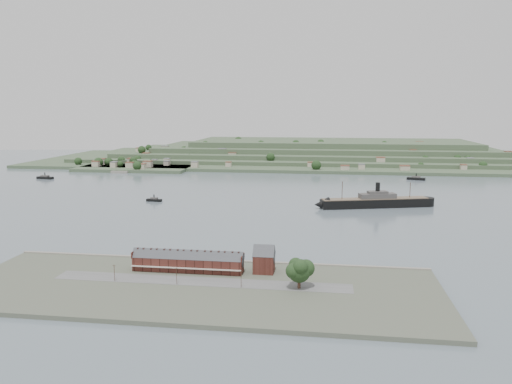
# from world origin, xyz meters

# --- Properties ---
(ground) EXTENTS (1400.00, 1400.00, 0.00)m
(ground) POSITION_xyz_m (0.00, 0.00, 0.00)
(ground) COLOR slate
(ground) RESTS_ON ground
(near_shore) EXTENTS (220.00, 80.00, 2.60)m
(near_shore) POSITION_xyz_m (0.00, -186.75, 1.01)
(near_shore) COLOR #4C5142
(near_shore) RESTS_ON ground
(terrace_row) EXTENTS (55.60, 9.80, 11.07)m
(terrace_row) POSITION_xyz_m (-10.00, -168.02, 6.84)
(terrace_row) COLOR #431E18
(terrace_row) RESTS_ON ground
(gabled_building) EXTENTS (10.40, 10.18, 14.09)m
(gabled_building) POSITION_xyz_m (27.50, -164.00, 8.19)
(gabled_building) COLOR #431E18
(gabled_building) RESTS_ON ground
(far_peninsula) EXTENTS (760.00, 309.00, 30.00)m
(far_peninsula) POSITION_xyz_m (27.91, 393.10, 11.88)
(far_peninsula) COLOR #394F35
(far_peninsula) RESTS_ON ground
(steamship) EXTENTS (101.97, 38.93, 25.00)m
(steamship) POSITION_xyz_m (95.38, 20.44, 4.62)
(steamship) COLOR black
(steamship) RESTS_ON ground
(tugboat) EXTENTS (14.33, 5.19, 6.31)m
(tugboat) POSITION_xyz_m (-94.30, 20.61, 1.54)
(tugboat) COLOR black
(tugboat) RESTS_ON ground
(ferry_west) EXTENTS (20.88, 8.55, 7.60)m
(ferry_west) POSITION_xyz_m (-270.15, 140.96, 1.83)
(ferry_west) COLOR black
(ferry_west) RESTS_ON ground
(ferry_east) EXTENTS (21.39, 11.26, 7.73)m
(ferry_east) POSITION_xyz_m (160.12, 193.42, 1.86)
(ferry_east) COLOR black
(ferry_east) RESTS_ON ground
(fig_tree) EXTENTS (12.82, 11.11, 14.31)m
(fig_tree) POSITION_xyz_m (46.20, -184.78, 10.74)
(fig_tree) COLOR #402A1D
(fig_tree) RESTS_ON ground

